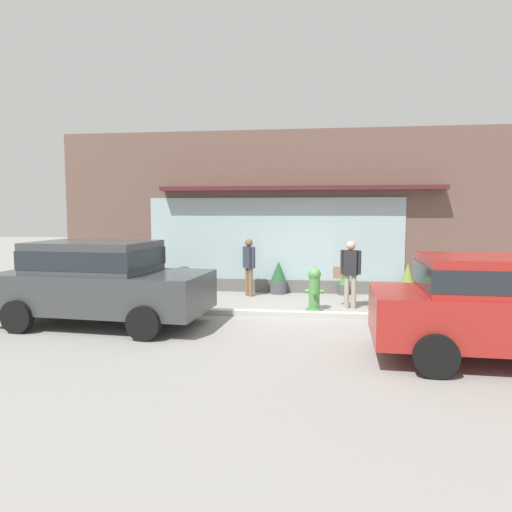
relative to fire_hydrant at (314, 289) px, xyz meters
The scene contains 14 objects.
ground_plane 0.86m from the fire_hydrant, 132.21° to the right, with size 60.00×60.00×0.00m, color gray.
curb_strip 0.97m from the fire_hydrant, 123.15° to the right, with size 14.00×0.24×0.12m, color #B2B2AD.
storefront 3.22m from the fire_hydrant, 100.24° to the left, with size 14.00×0.81×4.59m.
fire_hydrant is the anchor object (origin of this frame).
pedestrian_with_handbag 0.99m from the fire_hydrant, 24.26° to the left, with size 0.65×0.31×1.61m.
pedestrian_passerby 2.50m from the fire_hydrant, 136.26° to the left, with size 0.36×0.40×1.57m.
parked_car_dark_gray 4.72m from the fire_hydrant, 155.43° to the right, with size 4.29×2.33×1.70m.
parked_car_red 4.59m from the fire_hydrant, 49.33° to the right, with size 4.31×2.10×1.63m.
potted_plant_trailing_edge 4.10m from the fire_hydrant, 153.13° to the left, with size 0.54×0.54×0.78m.
potted_plant_window_center 2.43m from the fire_hydrant, 114.78° to the left, with size 0.48×0.48×0.91m.
potted_plant_doorstep 2.38m from the fire_hydrant, 70.24° to the left, with size 0.31×0.31×0.81m.
potted_plant_by_entrance 5.32m from the fire_hydrant, 158.83° to the left, with size 0.37×0.37×0.60m.
potted_plant_window_right 3.28m from the fire_hydrant, 40.78° to the left, with size 0.37×0.37×0.93m.
potted_plant_corner_tall 4.23m from the fire_hydrant, 26.63° to the left, with size 0.31×0.31×0.66m.
Camera 1 is at (0.55, -10.44, 2.29)m, focal length 33.23 mm.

